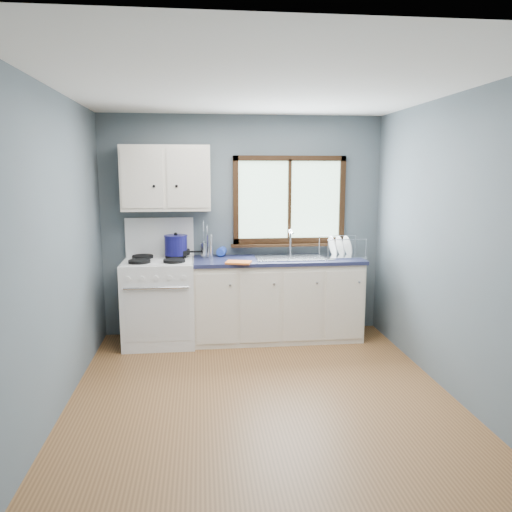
{
  "coord_description": "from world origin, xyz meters",
  "views": [
    {
      "loc": [
        -0.48,
        -3.91,
        1.87
      ],
      "look_at": [
        0.05,
        0.9,
        1.05
      ],
      "focal_mm": 35.0,
      "sensor_mm": 36.0,
      "label": 1
    }
  ],
  "objects": [
    {
      "name": "gas_range",
      "position": [
        -0.95,
        1.47,
        0.49
      ],
      "size": [
        0.76,
        0.69,
        1.36
      ],
      "color": "white",
      "rests_on": "floor"
    },
    {
      "name": "stockpot",
      "position": [
        -0.76,
        1.6,
        1.07
      ],
      "size": [
        0.28,
        0.28,
        0.25
      ],
      "rotation": [
        0.0,
        0.0,
        0.11
      ],
      "color": "#100F4C",
      "rests_on": "gas_range"
    },
    {
      "name": "floor",
      "position": [
        0.0,
        0.0,
        -0.01
      ],
      "size": [
        3.2,
        3.6,
        0.02
      ],
      "primitive_type": "cube",
      "color": "brown",
      "rests_on": "ground"
    },
    {
      "name": "wall_right",
      "position": [
        1.61,
        0.0,
        1.25
      ],
      "size": [
        0.02,
        3.6,
        2.5
      ],
      "primitive_type": "cube",
      "color": "slate",
      "rests_on": "ground"
    },
    {
      "name": "dish_rack",
      "position": [
        1.08,
        1.51,
        0.98
      ],
      "size": [
        0.48,
        0.38,
        0.24
      ],
      "rotation": [
        0.0,
        0.0,
        0.06
      ],
      "color": "silver",
      "rests_on": "countertop"
    },
    {
      "name": "utensil_crock",
      "position": [
        -0.43,
        1.67,
        1.0
      ],
      "size": [
        0.17,
        0.17,
        0.41
      ],
      "rotation": [
        0.0,
        0.0,
        0.42
      ],
      "color": "silver",
      "rests_on": "countertop"
    },
    {
      "name": "wall_front",
      "position": [
        0.0,
        -1.81,
        1.25
      ],
      "size": [
        3.2,
        0.02,
        2.5
      ],
      "primitive_type": "cube",
      "color": "slate",
      "rests_on": "ground"
    },
    {
      "name": "sink",
      "position": [
        0.54,
        1.49,
        0.86
      ],
      "size": [
        0.84,
        0.46,
        0.44
      ],
      "color": "silver",
      "rests_on": "countertop"
    },
    {
      "name": "dish_towel",
      "position": [
        -0.1,
        1.23,
        0.93
      ],
      "size": [
        0.3,
        0.25,
        0.02
      ],
      "primitive_type": "cube",
      "rotation": [
        0.0,
        0.0,
        -0.27
      ],
      "color": "orange",
      "rests_on": "countertop"
    },
    {
      "name": "wall_left",
      "position": [
        -1.61,
        0.0,
        1.25
      ],
      "size": [
        0.02,
        3.6,
        2.5
      ],
      "primitive_type": "cube",
      "color": "slate",
      "rests_on": "ground"
    },
    {
      "name": "wall_back",
      "position": [
        0.0,
        1.81,
        1.25
      ],
      "size": [
        3.2,
        0.02,
        2.5
      ],
      "primitive_type": "cube",
      "color": "slate",
      "rests_on": "ground"
    },
    {
      "name": "thermos",
      "position": [
        -0.39,
        1.59,
        1.05
      ],
      "size": [
        0.06,
        0.06,
        0.26
      ],
      "primitive_type": "cylinder",
      "rotation": [
        0.0,
        0.0,
        -0.01
      ],
      "color": "silver",
      "rests_on": "countertop"
    },
    {
      "name": "window",
      "position": [
        0.54,
        1.77,
        1.48
      ],
      "size": [
        1.36,
        0.1,
        1.03
      ],
      "color": "#9EC6A8",
      "rests_on": "wall_back"
    },
    {
      "name": "ceiling",
      "position": [
        0.0,
        0.0,
        2.51
      ],
      "size": [
        3.2,
        3.6,
        0.02
      ],
      "primitive_type": "cube",
      "color": "white",
      "rests_on": "wall_back"
    },
    {
      "name": "skillet",
      "position": [
        -0.75,
        1.62,
        0.99
      ],
      "size": [
        0.42,
        0.29,
        0.06
      ],
      "rotation": [
        0.0,
        0.0,
        0.04
      ],
      "color": "black",
      "rests_on": "gas_range"
    },
    {
      "name": "countertop",
      "position": [
        0.36,
        1.49,
        0.9
      ],
      "size": [
        1.89,
        0.64,
        0.04
      ],
      "primitive_type": "cube",
      "color": "#171A36",
      "rests_on": "base_cabinets"
    },
    {
      "name": "soap_bottle",
      "position": [
        -0.27,
        1.63,
        1.06
      ],
      "size": [
        0.12,
        0.12,
        0.27
      ],
      "primitive_type": "imported",
      "rotation": [
        0.0,
        0.0,
        -0.21
      ],
      "color": "#1F3FB0",
      "rests_on": "countertop"
    },
    {
      "name": "upper_cabinets",
      "position": [
        -0.85,
        1.63,
        1.8
      ],
      "size": [
        0.95,
        0.35,
        0.7
      ],
      "color": "silver",
      "rests_on": "wall_back"
    },
    {
      "name": "base_cabinets",
      "position": [
        0.36,
        1.49,
        0.41
      ],
      "size": [
        1.85,
        0.6,
        0.88
      ],
      "color": "silver",
      "rests_on": "floor"
    }
  ]
}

